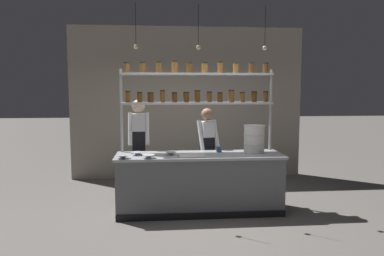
{
  "coord_description": "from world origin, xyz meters",
  "views": [
    {
      "loc": [
        -0.64,
        -5.74,
        1.94
      ],
      "look_at": [
        -0.1,
        0.2,
        1.31
      ],
      "focal_mm": 35.0,
      "sensor_mm": 36.0,
      "label": 1
    }
  ],
  "objects": [
    {
      "name": "chef_left",
      "position": [
        -0.98,
        0.71,
        1.02
      ],
      "size": [
        0.37,
        0.31,
        1.76
      ],
      "rotation": [
        0.0,
        0.0,
        0.04
      ],
      "color": "black",
      "rests_on": "ground_plane"
    },
    {
      "name": "spice_shelf_unit",
      "position": [
        -0.0,
        0.33,
        1.89
      ],
      "size": [
        2.49,
        0.28,
        2.39
      ],
      "color": "#ADAFB5",
      "rests_on": "ground_plane"
    },
    {
      "name": "container_stack",
      "position": [
        0.88,
        0.05,
        1.14
      ],
      "size": [
        0.34,
        0.34,
        0.44
      ],
      "color": "white",
      "rests_on": "prep_counter"
    },
    {
      "name": "prep_bowl_near_left",
      "position": [
        -1.16,
        -0.26,
        0.95
      ],
      "size": [
        0.2,
        0.2,
        0.05
      ],
      "color": "#B2B7BC",
      "rests_on": "prep_counter"
    },
    {
      "name": "prep_bowl_near_right",
      "position": [
        -0.96,
        0.0,
        0.94
      ],
      "size": [
        0.18,
        0.18,
        0.05
      ],
      "color": "silver",
      "rests_on": "prep_counter"
    },
    {
      "name": "cutting_board",
      "position": [
        -0.13,
        -0.19,
        0.93
      ],
      "size": [
        0.4,
        0.26,
        0.02
      ],
      "color": "silver",
      "rests_on": "prep_counter"
    },
    {
      "name": "serving_cup_front",
      "position": [
        0.34,
        0.18,
        0.97
      ],
      "size": [
        0.09,
        0.09,
        0.09
      ],
      "color": "#334C70",
      "rests_on": "prep_counter"
    },
    {
      "name": "ground_plane",
      "position": [
        0.0,
        0.0,
        0.0
      ],
      "size": [
        40.0,
        40.0,
        0.0
      ],
      "primitive_type": "plane",
      "color": "slate"
    },
    {
      "name": "pendant_light_row",
      "position": [
        0.01,
        0.0,
        2.6
      ],
      "size": [
        2.04,
        0.07,
        0.68
      ],
      "color": "black"
    },
    {
      "name": "prep_bowl_center_front",
      "position": [
        -0.45,
        -0.02,
        0.94
      ],
      "size": [
        0.17,
        0.17,
        0.05
      ],
      "color": "#B2B7BC",
      "rests_on": "prep_counter"
    },
    {
      "name": "prep_bowl_center_back",
      "position": [
        -0.79,
        -0.27,
        0.95
      ],
      "size": [
        0.19,
        0.19,
        0.05
      ],
      "color": "silver",
      "rests_on": "prep_counter"
    },
    {
      "name": "prep_counter",
      "position": [
        0.0,
        -0.0,
        0.46
      ],
      "size": [
        2.61,
        0.76,
        0.92
      ],
      "color": "slate",
      "rests_on": "ground_plane"
    },
    {
      "name": "back_wall",
      "position": [
        0.0,
        2.38,
        1.63
      ],
      "size": [
        5.01,
        0.12,
        3.26
      ],
      "primitive_type": "cube",
      "color": "#9E9384",
      "rests_on": "ground_plane"
    },
    {
      "name": "chef_center",
      "position": [
        0.2,
        0.62,
        0.92
      ],
      "size": [
        0.41,
        0.34,
        1.61
      ],
      "rotation": [
        0.0,
        0.0,
        0.3
      ],
      "color": "black",
      "rests_on": "ground_plane"
    }
  ]
}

